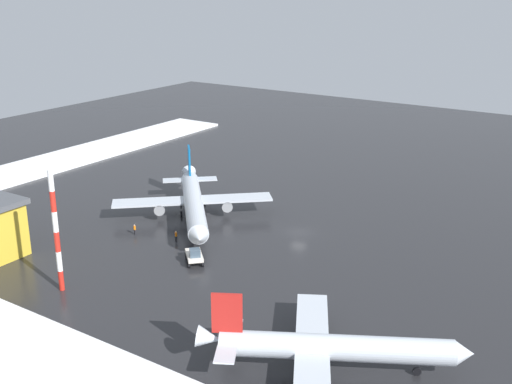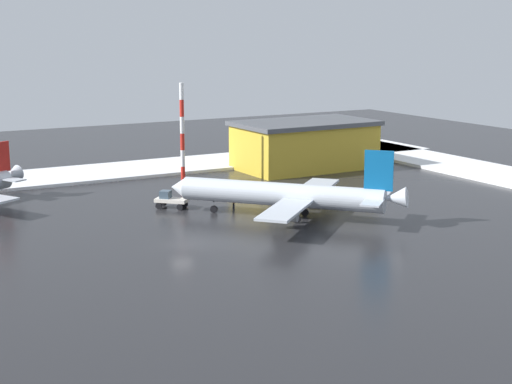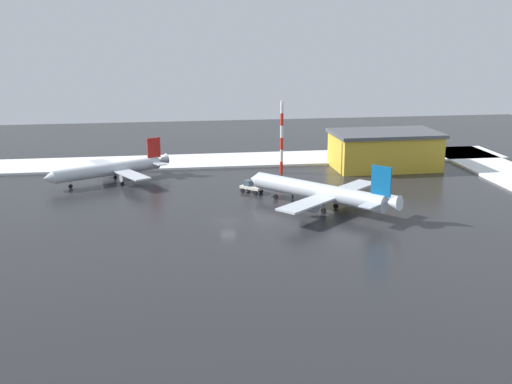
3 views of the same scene
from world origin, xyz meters
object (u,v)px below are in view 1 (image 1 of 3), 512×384
(airplane_foreground_jet, at_px, (193,202))
(ground_crew_beside_wing, at_px, (135,229))
(ground_crew_by_nose_gear, at_px, (176,235))
(antenna_mast, at_px, (56,232))
(pushback_tug, at_px, (194,255))
(airplane_parked_starboard, at_px, (329,347))

(airplane_foreground_jet, height_order, ground_crew_beside_wing, airplane_foreground_jet)
(airplane_foreground_jet, bearing_deg, ground_crew_by_nose_gear, -20.12)
(ground_crew_beside_wing, distance_m, antenna_mast, 21.84)
(antenna_mast, bearing_deg, pushback_tug, 60.16)
(airplane_foreground_jet, distance_m, pushback_tug, 17.84)
(ground_crew_by_nose_gear, xyz_separation_m, antenna_mast, (-1.71, -21.32, 7.35))
(ground_crew_by_nose_gear, bearing_deg, airplane_foreground_jet, 1.31)
(pushback_tug, distance_m, ground_crew_by_nose_gear, 9.14)
(pushback_tug, xyz_separation_m, antenna_mast, (-9.40, -16.39, 7.03))
(ground_crew_by_nose_gear, relative_size, antenna_mast, 0.10)
(airplane_foreground_jet, height_order, ground_crew_by_nose_gear, airplane_foreground_jet)
(airplane_parked_starboard, xyz_separation_m, antenna_mast, (-38.22, -2.93, 5.47))
(airplane_parked_starboard, relative_size, pushback_tug, 5.48)
(airplane_parked_starboard, relative_size, antenna_mast, 1.59)
(airplane_parked_starboard, distance_m, ground_crew_beside_wing, 47.08)
(ground_crew_beside_wing, bearing_deg, pushback_tug, -78.78)
(airplane_parked_starboard, height_order, antenna_mast, antenna_mast)
(ground_crew_by_nose_gear, height_order, ground_crew_beside_wing, same)
(ground_crew_beside_wing, bearing_deg, ground_crew_by_nose_gear, -54.32)
(airplane_foreground_jet, height_order, airplane_parked_starboard, airplane_foreground_jet)
(pushback_tug, bearing_deg, antenna_mast, -75.79)
(airplane_foreground_jet, bearing_deg, pushback_tug, -2.68)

